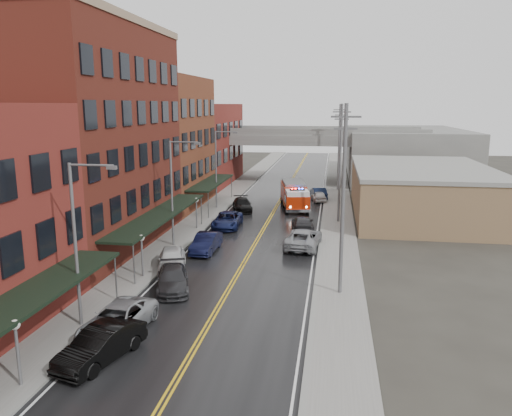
{
  "coord_description": "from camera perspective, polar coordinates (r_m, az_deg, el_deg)",
  "views": [
    {
      "loc": [
        6.56,
        -15.59,
        11.92
      ],
      "look_at": [
        -0.07,
        26.76,
        3.0
      ],
      "focal_mm": 35.0,
      "sensor_mm": 36.0,
      "label": 1
    }
  ],
  "objects": [
    {
      "name": "awning_1",
      "position": [
        42.02,
        -10.86,
        -0.73
      ],
      "size": [
        2.6,
        18.0,
        3.09
      ],
      "color": "black",
      "rests_on": "ground"
    },
    {
      "name": "parked_car_left_1",
      "position": [
        25.43,
        -17.3,
        -14.71
      ],
      "size": [
        2.99,
        5.22,
        1.63
      ],
      "primitive_type": "imported",
      "rotation": [
        0.0,
        0.0,
        -0.27
      ],
      "color": "black",
      "rests_on": "ground"
    },
    {
      "name": "fire_truck",
      "position": [
        58.25,
        4.42,
        1.54
      ],
      "size": [
        4.47,
        8.56,
        3.0
      ],
      "rotation": [
        0.0,
        0.0,
        0.19
      ],
      "color": "#AC2307",
      "rests_on": "ground"
    },
    {
      "name": "utility_pole_2",
      "position": [
        70.81,
        9.46,
        7.05
      ],
      "size": [
        1.8,
        0.24,
        12.0
      ],
      "color": "#59595B",
      "rests_on": "ground"
    },
    {
      "name": "parked_car_left_2",
      "position": [
        27.91,
        -15.55,
        -12.24
      ],
      "size": [
        2.96,
        5.72,
        1.54
      ],
      "primitive_type": "imported",
      "rotation": [
        0.0,
        0.0,
        -0.08
      ],
      "color": "gray",
      "rests_on": "ground"
    },
    {
      "name": "brick_building_c",
      "position": [
        59.66,
        -10.66,
        7.31
      ],
      "size": [
        9.0,
        15.0,
        15.0
      ],
      "primitive_type": "cube",
      "color": "brown",
      "rests_on": "ground"
    },
    {
      "name": "tan_building",
      "position": [
        57.16,
        18.28,
        1.67
      ],
      "size": [
        14.0,
        22.0,
        5.0
      ],
      "primitive_type": "cube",
      "color": "olive",
      "rests_on": "ground"
    },
    {
      "name": "parked_car_right_2",
      "position": [
        62.83,
        7.19,
        1.35
      ],
      "size": [
        2.26,
        4.17,
        1.35
      ],
      "primitive_type": "imported",
      "rotation": [
        0.0,
        0.0,
        3.32
      ],
      "color": "silver",
      "rests_on": "ground"
    },
    {
      "name": "awning_2",
      "position": [
        58.51,
        -5.11,
        2.92
      ],
      "size": [
        2.6,
        13.0,
        3.09
      ],
      "color": "black",
      "rests_on": "ground"
    },
    {
      "name": "parked_car_right_1",
      "position": [
        47.86,
        5.37,
        -1.83
      ],
      "size": [
        2.57,
        5.16,
        1.44
      ],
      "primitive_type": "imported",
      "rotation": [
        0.0,
        0.0,
        3.26
      ],
      "color": "#2A292C",
      "rests_on": "ground"
    },
    {
      "name": "sidewalk_right",
      "position": [
        47.11,
        9.52,
        -2.97
      ],
      "size": [
        3.0,
        160.0,
        0.15
      ],
      "primitive_type": "cube",
      "color": "slate",
      "rests_on": "ground"
    },
    {
      "name": "brick_building_b",
      "position": [
        43.49,
        -18.45,
        7.31
      ],
      "size": [
        9.0,
        20.0,
        18.0
      ],
      "primitive_type": "cube",
      "color": "#4F1914",
      "rests_on": "ground"
    },
    {
      "name": "utility_pole_0",
      "position": [
        31.1,
        9.93,
        1.18
      ],
      "size": [
        1.8,
        0.24,
        12.0
      ],
      "color": "#59595B",
      "rests_on": "ground"
    },
    {
      "name": "parked_car_left_7",
      "position": [
        56.84,
        -1.58,
        0.38
      ],
      "size": [
        3.22,
        5.31,
        1.44
      ],
      "primitive_type": "imported",
      "rotation": [
        0.0,
        0.0,
        0.26
      ],
      "color": "black",
      "rests_on": "ground"
    },
    {
      "name": "utility_pole_1",
      "position": [
        50.9,
        9.6,
        5.26
      ],
      "size": [
        1.8,
        0.24,
        12.0
      ],
      "color": "#59595B",
      "rests_on": "ground"
    },
    {
      "name": "brick_building_far",
      "position": [
        76.45,
        -6.24,
        7.24
      ],
      "size": [
        9.0,
        20.0,
        12.0
      ],
      "primitive_type": "cube",
      "color": "maroon",
      "rests_on": "ground"
    },
    {
      "name": "road",
      "position": [
        47.57,
        0.68,
        -2.74
      ],
      "size": [
        11.0,
        160.0,
        0.02
      ],
      "primitive_type": "cube",
      "color": "black",
      "rests_on": "ground"
    },
    {
      "name": "sidewalk_left",
      "position": [
        49.1,
        -7.78,
        -2.32
      ],
      "size": [
        3.0,
        160.0,
        0.15
      ],
      "primitive_type": "cube",
      "color": "slate",
      "rests_on": "ground"
    },
    {
      "name": "parked_car_left_3",
      "position": [
        33.32,
        -9.5,
        -8.05
      ],
      "size": [
        3.46,
        5.37,
        1.45
      ],
      "primitive_type": "imported",
      "rotation": [
        0.0,
        0.0,
        0.31
      ],
      "color": "#29292C",
      "rests_on": "ground"
    },
    {
      "name": "street_lamp_1",
      "position": [
        42.24,
        -9.31,
        2.43
      ],
      "size": [
        2.64,
        0.22,
        9.0
      ],
      "color": "#59595B",
      "rests_on": "ground"
    },
    {
      "name": "globe_lamp_2",
      "position": [
        48.36,
        -6.84,
        0.21
      ],
      "size": [
        0.44,
        0.44,
        3.12
      ],
      "color": "#59595B",
      "rests_on": "ground"
    },
    {
      "name": "globe_lamp_0",
      "position": [
        23.86,
        -25.72,
        -13.22
      ],
      "size": [
        0.44,
        0.44,
        3.12
      ],
      "color": "#59595B",
      "rests_on": "ground"
    },
    {
      "name": "awning_0",
      "position": [
        25.71,
        -25.36,
        -9.76
      ],
      "size": [
        2.6,
        16.0,
        3.09
      ],
      "color": "black",
      "rests_on": "ground"
    },
    {
      "name": "parked_car_left_4",
      "position": [
        37.1,
        -9.58,
        -5.81
      ],
      "size": [
        3.24,
        5.23,
        1.66
      ],
      "primitive_type": "imported",
      "rotation": [
        0.0,
        0.0,
        0.28
      ],
      "color": "silver",
      "rests_on": "ground"
    },
    {
      "name": "parked_car_left_5",
      "position": [
        41.24,
        -5.72,
        -3.98
      ],
      "size": [
        1.79,
        4.77,
        1.56
      ],
      "primitive_type": "imported",
      "rotation": [
        0.0,
        0.0,
        -0.03
      ],
      "color": "black",
      "rests_on": "ground"
    },
    {
      "name": "globe_lamp_1",
      "position": [
        35.47,
        -12.94,
        -4.27
      ],
      "size": [
        0.44,
        0.44,
        3.12
      ],
      "color": "#59595B",
      "rests_on": "ground"
    },
    {
      "name": "overpass",
      "position": [
        78.09,
        4.08,
        7.37
      ],
      "size": [
        40.0,
        10.0,
        7.5
      ],
      "color": "slate",
      "rests_on": "ground"
    },
    {
      "name": "parked_car_left_6",
      "position": [
        49.16,
        -3.3,
        -1.39
      ],
      "size": [
        2.71,
        5.54,
        1.51
      ],
      "primitive_type": "imported",
      "rotation": [
        0.0,
        0.0,
        0.04
      ],
      "color": "#121A44",
      "rests_on": "ground"
    },
    {
      "name": "street_lamp_2",
      "position": [
        57.51,
        -4.36,
        5.0
      ],
      "size": [
        2.64,
        0.22,
        9.0
      ],
      "color": "#59595B",
      "rests_on": "ground"
    },
    {
      "name": "street_lamp_0",
      "position": [
        27.81,
        -19.57,
        -2.95
      ],
      "size": [
        2.64,
        0.22,
        9.0
      ],
      "color": "#59595B",
      "rests_on": "ground"
    },
    {
      "name": "parked_car_right_3",
      "position": [
        64.39,
        7.15,
        1.68
      ],
      "size": [
        2.5,
        4.85,
        1.52
      ],
      "primitive_type": "imported",
      "rotation": [
        0.0,
        0.0,
        3.34
      ],
      "color": "black",
      "rests_on": "ground"
    },
    {
      "name": "curb_right",
      "position": [
        47.11,
        7.51,
        -2.91
      ],
      "size": [
        0.3,
        160.0,
        0.15
      ],
      "primitive_type": "cube",
      "color": "gray",
      "rests_on": "ground"
    },
    {
      "name": "curb_left",
      "position": [
        48.66,
        -5.92,
        -2.4
      ],
      "size": [
        0.3,
        160.0,
        0.15
      ],
      "primitive_type": "cube",
      "color": "gray",
      "rests_on": "ground"
    },
    {
      "name": "parked_car_right_0",
      "position": [
        42.5,
        5.43,
        -3.45
      ],
      "size": [
        3.18,
        6.03,
        1.62
      ],
      "primitive_type": "imported",
      "rotation": [
        0.0,
        0.0,
        3.05
      ],
      "color": "gray",
      "rests_on": "ground"
    },
    {
      "name": "right_far_block",
      "position": [
        86.71,
        16.53,
        6.03
      ],
      "size": [
        18.0,
        30.0,
        8.0
      ],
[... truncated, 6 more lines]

